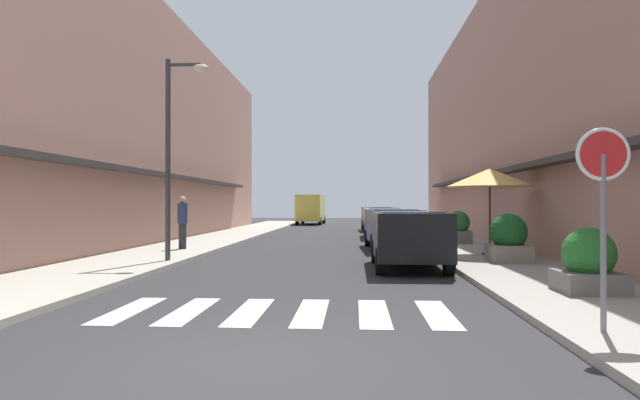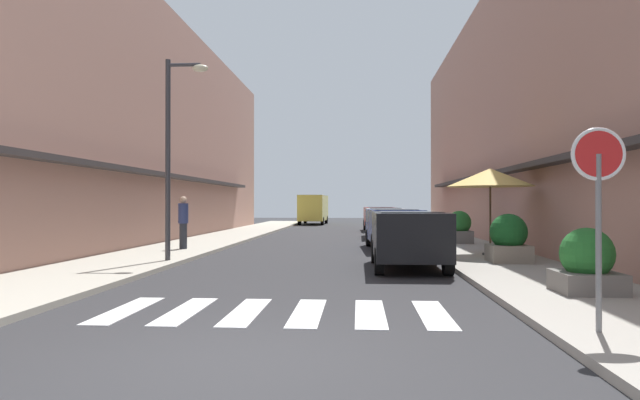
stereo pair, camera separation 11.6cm
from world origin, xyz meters
The scene contains 18 objects.
ground_plane centered at (0.00, 15.72, 0.00)m, with size 86.47×86.47×0.00m, color #2B2B2D.
sidewalk_left centered at (-5.10, 15.72, 0.06)m, with size 3.05×55.03×0.12m, color #ADA899.
sidewalk_right centered at (5.10, 15.72, 0.06)m, with size 3.05×55.03×0.12m, color #9E998E.
building_row_left centered at (-9.12, 16.69, 4.97)m, with size 5.50×37.37×9.94m.
building_row_right centered at (9.12, 16.69, 5.35)m, with size 5.50×37.37×10.71m.
crosswalk centered at (0.00, 2.67, 0.01)m, with size 5.20×2.20×0.01m.
parked_car_near centered at (2.53, 8.47, 0.92)m, with size 1.82×3.91×1.47m.
parked_car_mid centered at (2.53, 14.50, 0.92)m, with size 1.98×4.36×1.47m.
parked_car_far centered at (2.53, 21.31, 0.92)m, with size 1.82×4.32×1.47m.
parked_car_distant centered at (2.53, 27.97, 0.92)m, with size 1.91×4.07×1.47m.
delivery_van centered at (-2.38, 38.68, 1.41)m, with size 2.13×5.45×2.37m.
round_street_sign centered at (4.15, 1.17, 2.01)m, with size 0.65×0.07×2.48m.
street_lamp centered at (-3.78, 9.03, 3.48)m, with size 1.19×0.28×5.51m.
cafe_umbrella centered at (5.24, 11.24, 2.45)m, with size 2.61×2.61×2.62m.
planter_corner centered at (5.22, 4.17, 0.63)m, with size 1.04×1.04×1.13m.
planter_midblock centered at (5.23, 9.18, 0.72)m, with size 1.03×1.03×1.28m.
planter_far centered at (5.21, 16.18, 0.73)m, with size 0.94×0.94×1.27m.
pedestrian_walking_near centered at (-4.75, 12.80, 1.08)m, with size 0.34×0.34×1.80m.
Camera 1 is at (1.13, -5.69, 1.67)m, focal length 30.82 mm.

